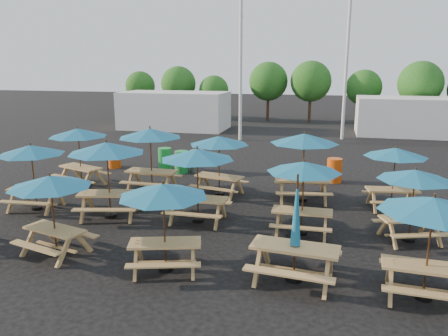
% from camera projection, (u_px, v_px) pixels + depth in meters
% --- Properties ---
extents(ground, '(120.00, 120.00, 0.00)m').
position_uv_depth(ground, '(214.00, 209.00, 14.95)').
color(ground, black).
rests_on(ground, ground).
extents(picnic_unit_1, '(2.34, 2.34, 2.25)m').
position_uv_depth(picnic_unit_1, '(31.00, 153.00, 14.46)').
color(picnic_unit_1, tan).
rests_on(picnic_unit_1, ground).
extents(picnic_unit_2, '(2.94, 2.94, 2.37)m').
position_uv_depth(picnic_unit_2, '(78.00, 135.00, 17.39)').
color(picnic_unit_2, tan).
rests_on(picnic_unit_2, ground).
extents(picnic_unit_3, '(2.53, 2.53, 2.14)m').
position_uv_depth(picnic_unit_3, '(51.00, 185.00, 10.96)').
color(picnic_unit_3, tan).
rests_on(picnic_unit_3, ground).
extents(picnic_unit_4, '(2.92, 2.92, 2.49)m').
position_uv_depth(picnic_unit_4, '(107.00, 151.00, 13.66)').
color(picnic_unit_4, tan).
rests_on(picnic_unit_4, ground).
extents(picnic_unit_5, '(2.43, 2.43, 2.49)m').
position_uv_depth(picnic_unit_5, '(150.00, 136.00, 16.56)').
color(picnic_unit_5, tan).
rests_on(picnic_unit_5, ground).
extents(picnic_unit_6, '(2.62, 2.62, 2.17)m').
position_uv_depth(picnic_unit_6, '(163.00, 195.00, 10.07)').
color(picnic_unit_6, tan).
rests_on(picnic_unit_6, ground).
extents(picnic_unit_7, '(2.29, 2.29, 2.36)m').
position_uv_depth(picnic_unit_7, '(197.00, 158.00, 13.28)').
color(picnic_unit_7, tan).
rests_on(picnic_unit_7, ground).
extents(picnic_unit_8, '(2.63, 2.63, 2.29)m').
position_uv_depth(picnic_unit_8, '(219.00, 143.00, 16.06)').
color(picnic_unit_8, tan).
rests_on(picnic_unit_8, ground).
extents(picnic_unit_9, '(2.12, 1.89, 2.51)m').
position_uv_depth(picnic_unit_9, '(295.00, 238.00, 9.78)').
color(picnic_unit_9, tan).
rests_on(picnic_unit_9, ground).
extents(picnic_unit_10, '(2.13, 2.13, 2.19)m').
position_uv_depth(picnic_unit_10, '(304.00, 171.00, 12.29)').
color(picnic_unit_10, tan).
rests_on(picnic_unit_10, ground).
extents(picnic_unit_11, '(2.78, 2.78, 2.49)m').
position_uv_depth(picnic_unit_11, '(304.00, 142.00, 15.34)').
color(picnic_unit_11, tan).
rests_on(picnic_unit_11, ground).
extents(picnic_unit_12, '(2.31, 2.31, 2.26)m').
position_uv_depth(picnic_unit_12, '(433.00, 210.00, 8.78)').
color(picnic_unit_12, tan).
rests_on(picnic_unit_12, ground).
extents(picnic_unit_13, '(2.57, 2.57, 2.08)m').
position_uv_depth(picnic_unit_13, '(415.00, 178.00, 11.82)').
color(picnic_unit_13, tan).
rests_on(picnic_unit_13, ground).
extents(picnic_unit_14, '(2.41, 2.41, 2.15)m').
position_uv_depth(picnic_unit_14, '(396.00, 155.00, 14.51)').
color(picnic_unit_14, tan).
rests_on(picnic_unit_14, ground).
extents(waste_bin_0, '(0.63, 0.63, 1.01)m').
position_uv_depth(waste_bin_0, '(113.00, 157.00, 20.93)').
color(waste_bin_0, gray).
rests_on(waste_bin_0, ground).
extents(waste_bin_1, '(0.63, 0.63, 1.01)m').
position_uv_depth(waste_bin_1, '(114.00, 157.00, 20.87)').
color(waste_bin_1, '#DE4D0D').
rests_on(waste_bin_1, ground).
extents(waste_bin_2, '(0.63, 0.63, 1.01)m').
position_uv_depth(waste_bin_2, '(165.00, 159.00, 20.58)').
color(waste_bin_2, '#1A9238').
rests_on(waste_bin_2, ground).
extents(waste_bin_3, '(0.63, 0.63, 1.01)m').
position_uv_depth(waste_bin_3, '(182.00, 162.00, 19.87)').
color(waste_bin_3, '#1A9238').
rests_on(waste_bin_3, ground).
extents(waste_bin_4, '(0.63, 0.63, 1.01)m').
position_uv_depth(waste_bin_4, '(197.00, 161.00, 20.06)').
color(waste_bin_4, gray).
rests_on(waste_bin_4, ground).
extents(waste_bin_5, '(0.63, 0.63, 1.01)m').
position_uv_depth(waste_bin_5, '(334.00, 170.00, 18.28)').
color(waste_bin_5, '#DE4D0D').
rests_on(waste_bin_5, ground).
extents(mast_0, '(0.20, 0.20, 12.00)m').
position_uv_depth(mast_0, '(241.00, 45.00, 27.26)').
color(mast_0, silver).
rests_on(mast_0, ground).
extents(mast_1, '(0.20, 0.20, 12.00)m').
position_uv_depth(mast_1, '(348.00, 46.00, 27.63)').
color(mast_1, silver).
rests_on(mast_1, ground).
extents(event_tent_0, '(8.00, 4.00, 2.80)m').
position_uv_depth(event_tent_0, '(174.00, 110.00, 33.50)').
color(event_tent_0, silver).
rests_on(event_tent_0, ground).
extents(event_tent_1, '(7.00, 4.00, 2.60)m').
position_uv_depth(event_tent_1, '(409.00, 116.00, 30.50)').
color(event_tent_1, silver).
rests_on(event_tent_1, ground).
extents(tree_0, '(2.80, 2.80, 4.24)m').
position_uv_depth(tree_0, '(140.00, 86.00, 41.43)').
color(tree_0, '#382314').
rests_on(tree_0, ground).
extents(tree_1, '(3.11, 3.11, 4.72)m').
position_uv_depth(tree_1, '(178.00, 84.00, 39.07)').
color(tree_1, '#382314').
rests_on(tree_1, ground).
extents(tree_2, '(2.59, 2.59, 3.93)m').
position_uv_depth(tree_2, '(214.00, 90.00, 38.18)').
color(tree_2, '#382314').
rests_on(tree_2, ground).
extents(tree_3, '(3.36, 3.36, 5.09)m').
position_uv_depth(tree_3, '(268.00, 81.00, 37.92)').
color(tree_3, '#382314').
rests_on(tree_3, ground).
extents(tree_4, '(3.41, 3.41, 5.17)m').
position_uv_depth(tree_4, '(311.00, 81.00, 36.62)').
color(tree_4, '#382314').
rests_on(tree_4, ground).
extents(tree_5, '(2.94, 2.94, 4.45)m').
position_uv_depth(tree_5, '(364.00, 88.00, 36.12)').
color(tree_5, '#382314').
rests_on(tree_5, ground).
extents(tree_6, '(3.38, 3.38, 5.13)m').
position_uv_depth(tree_6, '(420.00, 83.00, 33.40)').
color(tree_6, '#382314').
rests_on(tree_6, ground).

